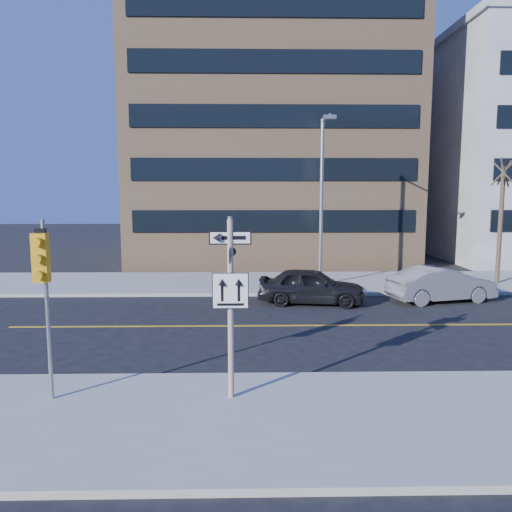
{
  "coord_description": "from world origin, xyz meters",
  "views": [
    {
      "loc": [
        0.34,
        -13.22,
        4.75
      ],
      "look_at": [
        0.69,
        4.0,
        2.5
      ],
      "focal_mm": 35.0,
      "sensor_mm": 36.0,
      "label": 1
    }
  ],
  "objects_px": {
    "traffic_signal": "(42,273)",
    "sign_pole": "(231,298)",
    "streetlight_a": "(322,191)",
    "parked_car_b": "(441,284)",
    "parked_car_a": "(311,286)",
    "street_tree_west": "(503,175)"
  },
  "relations": [
    {
      "from": "parked_car_a",
      "to": "streetlight_a",
      "type": "relative_size",
      "value": 0.56
    },
    {
      "from": "traffic_signal",
      "to": "parked_car_b",
      "type": "distance_m",
      "value": 16.68
    },
    {
      "from": "street_tree_west",
      "to": "parked_car_a",
      "type": "bearing_deg",
      "value": -158.95
    },
    {
      "from": "traffic_signal",
      "to": "streetlight_a",
      "type": "bearing_deg",
      "value": 59.2
    },
    {
      "from": "sign_pole",
      "to": "streetlight_a",
      "type": "relative_size",
      "value": 0.51
    },
    {
      "from": "parked_car_a",
      "to": "streetlight_a",
      "type": "xyz_separation_m",
      "value": [
        0.9,
        3.26,
        3.99
      ]
    },
    {
      "from": "parked_car_a",
      "to": "traffic_signal",
      "type": "bearing_deg",
      "value": 153.44
    },
    {
      "from": "sign_pole",
      "to": "traffic_signal",
      "type": "xyz_separation_m",
      "value": [
        -4.0,
        -0.15,
        0.59
      ]
    },
    {
      "from": "parked_car_a",
      "to": "parked_car_b",
      "type": "relative_size",
      "value": 0.97
    },
    {
      "from": "sign_pole",
      "to": "streetlight_a",
      "type": "height_order",
      "value": "streetlight_a"
    },
    {
      "from": "parked_car_b",
      "to": "traffic_signal",
      "type": "bearing_deg",
      "value": 116.52
    },
    {
      "from": "sign_pole",
      "to": "street_tree_west",
      "type": "relative_size",
      "value": 0.64
    },
    {
      "from": "traffic_signal",
      "to": "parked_car_a",
      "type": "bearing_deg",
      "value": 55.02
    },
    {
      "from": "sign_pole",
      "to": "parked_car_a",
      "type": "distance_m",
      "value": 10.61
    },
    {
      "from": "traffic_signal",
      "to": "parked_car_b",
      "type": "relative_size",
      "value": 0.87
    },
    {
      "from": "parked_car_b",
      "to": "street_tree_west",
      "type": "height_order",
      "value": "street_tree_west"
    },
    {
      "from": "traffic_signal",
      "to": "sign_pole",
      "type": "bearing_deg",
      "value": 2.11
    },
    {
      "from": "street_tree_west",
      "to": "sign_pole",
      "type": "bearing_deg",
      "value": -133.26
    },
    {
      "from": "parked_car_b",
      "to": "streetlight_a",
      "type": "distance_m",
      "value": 6.9
    },
    {
      "from": "sign_pole",
      "to": "street_tree_west",
      "type": "height_order",
      "value": "street_tree_west"
    },
    {
      "from": "parked_car_b",
      "to": "streetlight_a",
      "type": "xyz_separation_m",
      "value": [
        -4.79,
        2.95,
        4.0
      ]
    },
    {
      "from": "parked_car_b",
      "to": "sign_pole",
      "type": "bearing_deg",
      "value": 126.8
    }
  ]
}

